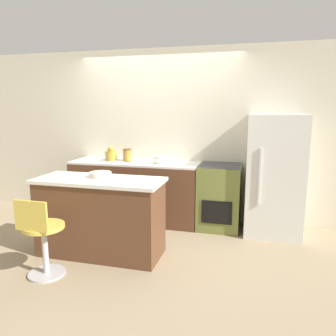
{
  "coord_description": "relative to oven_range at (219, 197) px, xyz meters",
  "views": [
    {
      "loc": [
        1.43,
        -4.27,
        1.72
      ],
      "look_at": [
        0.39,
        -0.29,
        0.96
      ],
      "focal_mm": 35.0,
      "sensor_mm": 36.0,
      "label": 1
    }
  ],
  "objects": [
    {
      "name": "refrigerator",
      "position": [
        0.74,
        -0.03,
        0.36
      ],
      "size": [
        0.74,
        0.7,
        1.64
      ],
      "color": "silver",
      "rests_on": "ground_plane"
    },
    {
      "name": "ground_plane",
      "position": [
        -0.99,
        -0.32,
        -0.46
      ],
      "size": [
        14.0,
        14.0,
        0.0
      ],
      "primitive_type": "plane",
      "color": "#998466"
    },
    {
      "name": "kitchen_island",
      "position": [
        -1.26,
        -1.24,
        -0.0
      ],
      "size": [
        1.49,
        0.61,
        0.92
      ],
      "color": "brown",
      "rests_on": "ground_plane"
    },
    {
      "name": "wall_back",
      "position": [
        -0.99,
        0.34,
        0.84
      ],
      "size": [
        8.0,
        0.06,
        2.6
      ],
      "color": "beige",
      "rests_on": "ground_plane"
    },
    {
      "name": "oven_range",
      "position": [
        0.0,
        0.0,
        0.0
      ],
      "size": [
        0.59,
        0.62,
        0.92
      ],
      "color": "olive",
      "rests_on": "ground_plane"
    },
    {
      "name": "stool_chair",
      "position": [
        -1.59,
        -1.88,
        -0.06
      ],
      "size": [
        0.42,
        0.42,
        0.85
      ],
      "color": "#B7B7BC",
      "rests_on": "ground_plane"
    },
    {
      "name": "canister_jar",
      "position": [
        -1.4,
        -0.0,
        0.56
      ],
      "size": [
        0.14,
        0.14,
        0.18
      ],
      "color": "#B77F33",
      "rests_on": "back_counter"
    },
    {
      "name": "mixing_bowl",
      "position": [
        -0.86,
        -0.0,
        0.51
      ],
      "size": [
        0.24,
        0.24,
        0.1
      ],
      "color": "white",
      "rests_on": "back_counter"
    },
    {
      "name": "kettle",
      "position": [
        -1.67,
        -0.0,
        0.55
      ],
      "size": [
        0.17,
        0.17,
        0.22
      ],
      "color": "#B29333",
      "rests_on": "back_counter"
    },
    {
      "name": "fruit_bowl",
      "position": [
        -1.29,
        -1.14,
        0.48
      ],
      "size": [
        0.26,
        0.26,
        0.06
      ],
      "color": "beige",
      "rests_on": "kitchen_island"
    },
    {
      "name": "back_counter",
      "position": [
        -1.28,
        0.0,
        -0.0
      ],
      "size": [
        1.95,
        0.61,
        0.92
      ],
      "color": "brown",
      "rests_on": "ground_plane"
    }
  ]
}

